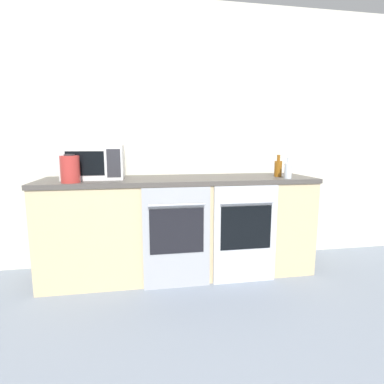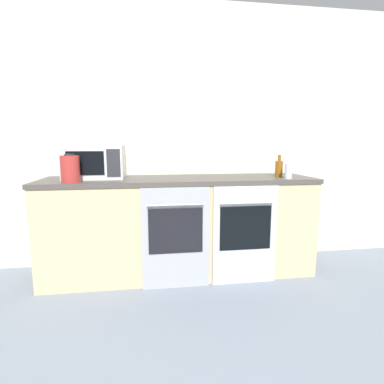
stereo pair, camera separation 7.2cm
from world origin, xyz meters
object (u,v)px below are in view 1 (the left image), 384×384
Objects in this scene: oven_left at (177,238)px; bottle_clear at (288,170)px; bottle_amber at (278,168)px; kettle at (70,169)px; oven_right at (245,234)px; microwave at (94,162)px.

bottle_clear is (1.03, 0.10, 0.55)m from oven_left.
oven_left is 1.19m from bottle_amber.
kettle is (-1.86, -0.15, 0.03)m from bottle_amber.
kettle reaches higher than bottle_clear.
bottle_amber reaches higher than oven_right.
microwave reaches higher than oven_left.
oven_right is 3.81× the size of kettle.
oven_left is 3.81× the size of kettle.
oven_right is 1.68× the size of microwave.
oven_right is at bearing -4.86° from kettle.
microwave is 2.74× the size of bottle_clear.
bottle_clear is (0.43, 0.10, 0.55)m from oven_right.
oven_right is (0.61, 0.00, 0.00)m from oven_left.
kettle is (-0.15, -0.28, -0.04)m from microwave.
bottle_amber is at bearing -4.63° from microwave.
oven_right is at bearing -166.69° from bottle_clear.
oven_right is 1.57m from kettle.
microwave is 2.49× the size of bottle_amber.
oven_right is 4.61× the size of bottle_clear.
microwave reaches higher than bottle_amber.
oven_left is at bearing -8.30° from kettle.
bottle_clear is 0.91× the size of bottle_amber.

